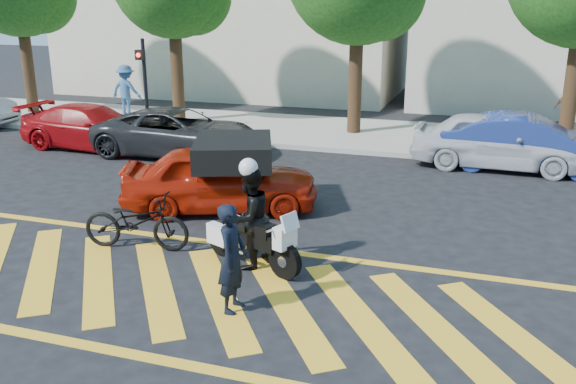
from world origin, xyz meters
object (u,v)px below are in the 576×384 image
(parked_left, at_px, (92,127))
(police_motorcycle, at_px, (251,239))
(officer_moto, at_px, (249,218))
(parked_mid_right, at_px, (496,141))
(officer_bike, at_px, (232,258))
(red_convertible, at_px, (221,178))
(parked_mid_left, at_px, (178,133))
(parked_right, at_px, (528,143))
(bicycle, at_px, (136,222))

(parked_left, bearing_deg, police_motorcycle, -128.82)
(officer_moto, relative_size, parked_mid_right, 0.39)
(parked_left, bearing_deg, officer_bike, -133.58)
(red_convertible, bearing_deg, parked_left, 35.59)
(officer_bike, relative_size, parked_left, 0.36)
(police_motorcycle, bearing_deg, parked_mid_right, 86.40)
(officer_moto, height_order, parked_mid_left, officer_moto)
(officer_bike, height_order, parked_mid_left, officer_bike)
(officer_bike, distance_m, red_convertible, 4.55)
(police_motorcycle, xyz_separation_m, parked_right, (4.72, 8.05, 0.24))
(officer_moto, bearing_deg, officer_bike, 34.87)
(officer_bike, relative_size, parked_mid_left, 0.33)
(parked_left, bearing_deg, parked_right, -82.07)
(bicycle, height_order, parked_left, parked_left)
(police_motorcycle, height_order, parked_right, parked_right)
(parked_mid_left, xyz_separation_m, parked_right, (9.60, 1.40, 0.06))
(parked_right, bearing_deg, police_motorcycle, 150.99)
(officer_bike, distance_m, bicycle, 3.05)
(parked_mid_right, bearing_deg, bicycle, 143.52)
(officer_moto, height_order, parked_mid_right, officer_moto)
(police_motorcycle, xyz_separation_m, parked_mid_right, (3.92, 8.05, 0.26))
(red_convertible, bearing_deg, police_motorcycle, -166.93)
(police_motorcycle, relative_size, parked_left, 0.43)
(bicycle, relative_size, parked_mid_right, 0.44)
(bicycle, relative_size, officer_moto, 1.13)
(bicycle, height_order, officer_moto, officer_moto)
(parked_left, relative_size, parked_right, 1.01)
(red_convertible, distance_m, parked_right, 8.46)
(bicycle, bearing_deg, parked_left, 31.45)
(parked_left, bearing_deg, bicycle, -138.23)
(bicycle, bearing_deg, parked_right, -49.93)
(officer_moto, xyz_separation_m, parked_right, (4.74, 8.06, -0.14))
(officer_bike, xyz_separation_m, parked_mid_left, (-5.20, 8.18, -0.13))
(police_motorcycle, relative_size, parked_mid_left, 0.40)
(red_convertible, bearing_deg, officer_bike, -174.28)
(parked_mid_right, xyz_separation_m, parked_right, (0.80, 0.00, -0.02))
(parked_left, height_order, parked_right, parked_right)
(police_motorcycle, xyz_separation_m, parked_mid_left, (-4.88, 6.65, 0.19))
(officer_bike, height_order, officer_moto, officer_moto)
(bicycle, xyz_separation_m, parked_mid_right, (6.18, 7.98, 0.24))
(officer_bike, height_order, bicycle, officer_bike)
(parked_mid_right, bearing_deg, officer_moto, 155.24)
(bicycle, bearing_deg, parked_mid_right, -46.52)
(officer_bike, xyz_separation_m, parked_left, (-8.14, 8.18, -0.16))
(police_motorcycle, distance_m, officer_moto, 0.38)
(officer_moto, bearing_deg, bicycle, -69.69)
(bicycle, height_order, parked_right, parked_right)
(red_convertible, bearing_deg, parked_mid_right, -66.21)
(bicycle, height_order, police_motorcycle, bicycle)
(officer_bike, bearing_deg, parked_mid_right, -23.58)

